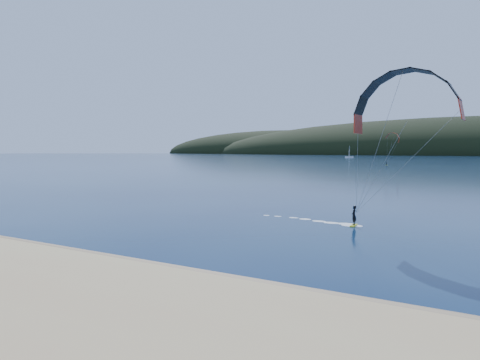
% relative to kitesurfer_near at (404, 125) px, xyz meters
% --- Properties ---
extents(ground, '(1800.00, 1800.00, 0.00)m').
position_rel_kitesurfer_near_xyz_m(ground, '(-11.50, -21.65, -8.86)').
color(ground, '#08183D').
rests_on(ground, ground).
extents(wet_sand, '(220.00, 2.50, 0.10)m').
position_rel_kitesurfer_near_xyz_m(wet_sand, '(-11.50, -17.15, -8.81)').
color(wet_sand, '#81694B').
rests_on(wet_sand, ground).
extents(kitesurfer_near, '(20.12, 7.20, 11.66)m').
position_rel_kitesurfer_near_xyz_m(kitesurfer_near, '(0.00, 0.00, 0.00)').
color(kitesurfer_near, '#C3CE18').
rests_on(kitesurfer_near, ground).
extents(kitesurfer_far, '(7.05, 4.72, 14.25)m').
position_rel_kitesurfer_near_xyz_m(kitesurfer_far, '(-41.44, 173.95, 2.66)').
color(kitesurfer_far, '#C3CE18').
rests_on(kitesurfer_far, ground).
extents(sailboat, '(7.88, 4.86, 10.96)m').
position_rel_kitesurfer_near_xyz_m(sailboat, '(-126.66, 374.42, -8.06)').
color(sailboat, white).
rests_on(sailboat, ground).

